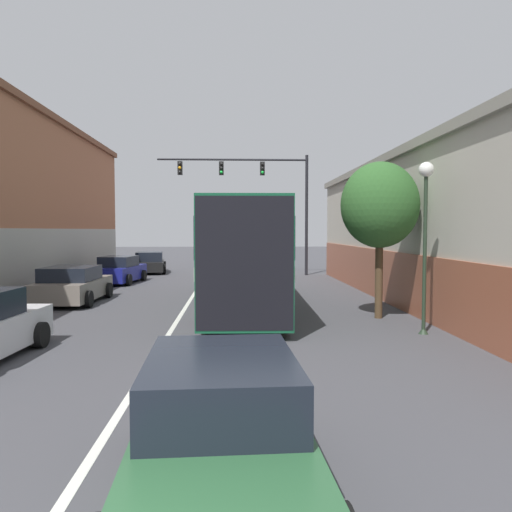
% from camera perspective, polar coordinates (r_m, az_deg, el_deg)
% --- Properties ---
extents(lane_center_line, '(0.14, 44.14, 0.01)m').
position_cam_1_polar(lane_center_line, '(18.34, -7.92, -5.62)').
color(lane_center_line, silver).
rests_on(lane_center_line, ground_plane).
extents(building_right_storefront, '(8.57, 24.85, 5.60)m').
position_cam_1_polar(building_right_storefront, '(20.94, 25.62, 3.20)').
color(building_right_storefront, '#B7B2A3').
rests_on(building_right_storefront, ground_plane).
extents(bus, '(2.97, 12.00, 3.63)m').
position_cam_1_polar(bus, '(17.97, -1.29, 0.73)').
color(bus, '#145133').
rests_on(bus, ground_plane).
extents(hatchback_foreground, '(2.07, 4.14, 1.43)m').
position_cam_1_polar(hatchback_foreground, '(5.35, -3.94, -19.68)').
color(hatchback_foreground, '#285633').
rests_on(hatchback_foreground, ground_plane).
extents(parked_car_left_near, '(2.25, 4.22, 1.37)m').
position_cam_1_polar(parked_car_left_near, '(20.07, -20.25, -3.16)').
color(parked_car_left_near, slate).
rests_on(parked_car_left_near, ground_plane).
extents(parked_car_left_far, '(2.26, 4.09, 1.40)m').
position_cam_1_polar(parked_car_left_far, '(26.67, -15.29, -1.59)').
color(parked_car_left_far, navy).
rests_on(parked_car_left_far, ground_plane).
extents(parked_car_left_distant, '(2.46, 4.57, 1.35)m').
position_cam_1_polar(parked_car_left_distant, '(32.68, -12.07, -0.76)').
color(parked_car_left_distant, black).
rests_on(parked_car_left_distant, ground_plane).
extents(traffic_signal_gantry, '(9.04, 0.36, 7.25)m').
position_cam_1_polar(traffic_signal_gantry, '(30.26, 0.32, 8.04)').
color(traffic_signal_gantry, black).
rests_on(traffic_signal_gantry, ground_plane).
extents(street_lamp, '(0.39, 0.39, 4.51)m').
position_cam_1_polar(street_lamp, '(13.76, 18.79, 3.92)').
color(street_lamp, '#233323').
rests_on(street_lamp, ground_plane).
extents(street_tree_near, '(2.41, 2.17, 4.84)m').
position_cam_1_polar(street_tree_near, '(15.88, 13.97, 5.61)').
color(street_tree_near, '#4C3823').
rests_on(street_tree_near, ground_plane).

